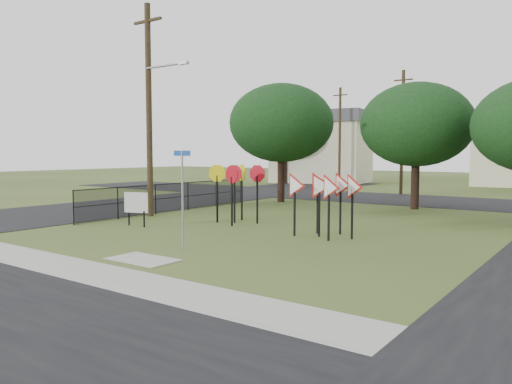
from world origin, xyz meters
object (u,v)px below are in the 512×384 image
street_name_sign (182,194)px  info_board (136,204)px  stop_sign_cluster (236,180)px  yield_sign_cluster (325,189)px

street_name_sign → info_board: (-5.15, 2.54, -0.84)m
stop_sign_cluster → info_board: size_ratio=1.80×
yield_sign_cluster → info_board: (-7.57, -2.29, -0.80)m
street_name_sign → yield_sign_cluster: street_name_sign is taller
street_name_sign → yield_sign_cluster: bearing=63.4°
yield_sign_cluster → stop_sign_cluster: bearing=169.2°
stop_sign_cluster → yield_sign_cluster: 4.90m
stop_sign_cluster → yield_sign_cluster: (4.81, -0.92, -0.14)m
stop_sign_cluster → info_board: bearing=-130.7°
yield_sign_cluster → info_board: bearing=-163.1°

